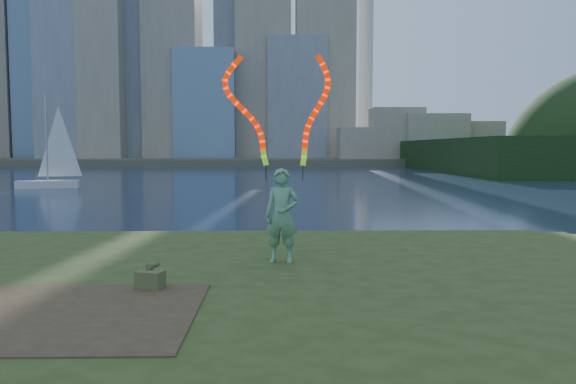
{
  "coord_description": "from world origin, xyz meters",
  "views": [
    {
      "loc": [
        0.43,
        -10.21,
        2.9
      ],
      "look_at": [
        0.65,
        1.0,
        2.03
      ],
      "focal_mm": 35.0,
      "sensor_mm": 36.0,
      "label": 1
    }
  ],
  "objects": [
    {
      "name": "dirt_patch",
      "position": [
        -2.2,
        -3.2,
        0.81
      ],
      "size": [
        3.2,
        3.0,
        0.02
      ],
      "primitive_type": "cube",
      "color": "#47331E",
      "rests_on": "grassy_knoll"
    },
    {
      "name": "grassy_knoll",
      "position": [
        0.0,
        -2.3,
        0.34
      ],
      "size": [
        20.0,
        18.0,
        0.8
      ],
      "color": "#344318",
      "rests_on": "ground"
    },
    {
      "name": "canvas_bag",
      "position": [
        -1.46,
        -1.94,
        0.95
      ],
      "size": [
        0.45,
        0.51,
        0.37
      ],
      "rotation": [
        0.0,
        0.0,
        -0.32
      ],
      "color": "#4D522C",
      "rests_on": "grassy_knoll"
    },
    {
      "name": "ground",
      "position": [
        0.0,
        0.0,
        0.0
      ],
      "size": [
        320.0,
        320.0,
        0.0
      ],
      "primitive_type": "plane",
      "color": "#17233B",
      "rests_on": "ground"
    },
    {
      "name": "sailboat",
      "position": [
        -16.05,
        30.91,
        1.18
      ],
      "size": [
        4.56,
        2.26,
        6.85
      ],
      "rotation": [
        0.0,
        0.0,
        0.22
      ],
      "color": "silver",
      "rests_on": "ground"
    },
    {
      "name": "far_shore",
      "position": [
        0.0,
        95.0,
        0.6
      ],
      "size": [
        320.0,
        40.0,
        1.2
      ],
      "primitive_type": "cube",
      "color": "#4D4838",
      "rests_on": "ground"
    },
    {
      "name": "woman_with_ribbons",
      "position": [
        0.53,
        0.05,
        2.2
      ],
      "size": [
        2.06,
        0.6,
        4.11
      ],
      "rotation": [
        0.0,
        0.0,
        -0.2
      ],
      "color": "#137131",
      "rests_on": "grassy_knoll"
    }
  ]
}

